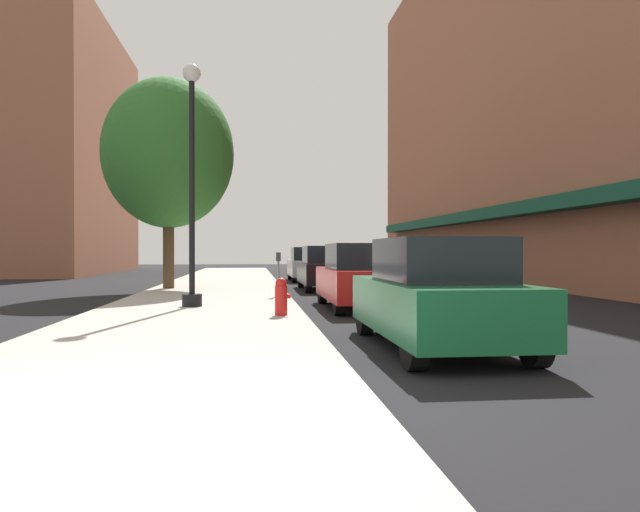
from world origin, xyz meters
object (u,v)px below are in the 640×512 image
Objects in this scene: lamppost at (192,180)px; tree_near at (168,154)px; car_silver at (308,265)px; fire_hydrant at (281,296)px; car_green at (437,295)px; car_red at (360,277)px; car_black at (325,269)px; parking_meter_near at (278,268)px.

tree_near reaches higher than lamppost.
car_silver is (4.20, 14.45, -2.39)m from lamppost.
fire_hydrant is (2.06, -2.29, -2.68)m from lamppost.
car_green is at bearing -55.78° from lamppost.
lamppost is at bearing 125.45° from car_green.
car_green reaches higher than fire_hydrant.
car_red and car_black have the same top height.
fire_hydrant is 0.60× the size of parking_meter_near.
lamppost is 1.37× the size of car_red.
car_silver is (0.00, 20.62, 0.00)m from car_green.
tree_near is at bearing 130.41° from car_red.
tree_near is 1.77× the size of car_silver.
parking_meter_near is at bearing -98.62° from car_silver.
car_red is at bearing 2.49° from lamppost.
parking_meter_near is 0.30× the size of car_green.
car_black is at bearing 77.77° from fire_hydrant.
parking_meter_near is at bearing -47.90° from tree_near.
fire_hydrant is at bearing -91.94° from parking_meter_near.
lamppost is 7.84m from car_green.
car_silver is (5.75, 7.06, -4.20)m from tree_near.
parking_meter_near reaches higher than fire_hydrant.
car_green reaches higher than parking_meter_near.
car_green is at bearing -88.18° from car_red.
parking_meter_near is 6.97m from tree_near.
lamppost is 4.50× the size of parking_meter_near.
car_silver is at bearing 91.82° from car_red.
car_black is at bearing 60.99° from lamppost.
car_black is (4.20, 7.57, -2.39)m from lamppost.
fire_hydrant is at bearing -96.07° from car_silver.
lamppost is 1.37× the size of car_silver.
car_green is (1.95, -9.35, -0.14)m from parking_meter_near.
fire_hydrant is 16.87m from car_silver.
car_silver is at bearing 90.89° from car_black.
fire_hydrant is at bearing -129.02° from car_red.
lamppost is 1.37× the size of car_green.
fire_hydrant is 0.18× the size of car_black.
car_silver reaches higher than fire_hydrant.
fire_hydrant is at bearing 120.05° from car_green.
car_black is at bearing 66.03° from parking_meter_near.
tree_near reaches higher than car_red.
lamppost is at bearing -118.11° from car_black.
parking_meter_near is (0.19, 5.47, 0.43)m from fire_hydrant.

